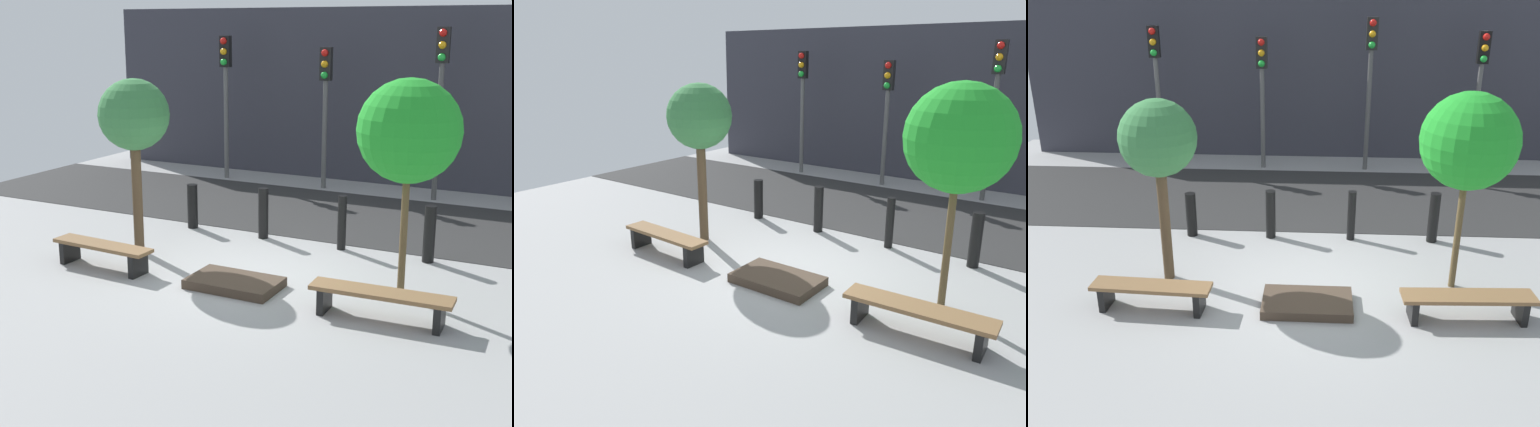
{
  "view_description": "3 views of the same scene",
  "coord_description": "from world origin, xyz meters",
  "views": [
    {
      "loc": [
        4.97,
        -9.59,
        3.91
      ],
      "look_at": [
        0.18,
        -0.18,
        1.11
      ],
      "focal_mm": 50.0,
      "sensor_mm": 36.0,
      "label": 1
    },
    {
      "loc": [
        4.23,
        -6.54,
        3.5
      ],
      "look_at": [
        -0.21,
        -0.46,
        1.13
      ],
      "focal_mm": 35.0,
      "sensor_mm": 36.0,
      "label": 2
    },
    {
      "loc": [
        0.12,
        -8.2,
        4.71
      ],
      "look_at": [
        -0.4,
        0.07,
        1.31
      ],
      "focal_mm": 40.0,
      "sensor_mm": 36.0,
      "label": 3
    }
  ],
  "objects": [
    {
      "name": "bollard_far_left",
      "position": [
        -2.35,
        2.03,
        0.44
      ],
      "size": [
        0.21,
        0.21,
        0.88
      ],
      "primitive_type": "cylinder",
      "color": "black",
      "rests_on": "ground"
    },
    {
      "name": "bollard_left",
      "position": [
        -0.78,
        2.03,
        0.48
      ],
      "size": [
        0.19,
        0.19,
        0.97
      ],
      "primitive_type": "cylinder",
      "color": "black",
      "rests_on": "ground"
    },
    {
      "name": "bench_right",
      "position": [
        2.37,
        -0.74,
        0.31
      ],
      "size": [
        1.98,
        0.51,
        0.42
      ],
      "rotation": [
        0.0,
        0.0,
        0.05
      ],
      "color": "black",
      "rests_on": "ground"
    },
    {
      "name": "bollard_center",
      "position": [
        0.78,
        2.03,
        0.5
      ],
      "size": [
        0.16,
        0.16,
        0.99
      ],
      "primitive_type": "cylinder",
      "color": "black",
      "rests_on": "ground"
    },
    {
      "name": "building_facade",
      "position": [
        0.0,
        7.92,
        2.18
      ],
      "size": [
        16.2,
        0.5,
        4.36
      ],
      "primitive_type": "cube",
      "color": "#33333D",
      "rests_on": "ground"
    },
    {
      "name": "traffic_light_west",
      "position": [
        -4.12,
        6.55,
        2.53
      ],
      "size": [
        0.28,
        0.27,
        3.66
      ],
      "color": "#575757",
      "rests_on": "ground"
    },
    {
      "name": "traffic_light_mid_east",
      "position": [
        1.37,
        6.55,
        2.67
      ],
      "size": [
        0.28,
        0.27,
        3.89
      ],
      "color": "#4D4D4D",
      "rests_on": "ground"
    },
    {
      "name": "planter_bed",
      "position": [
        0.0,
        -0.54,
        0.07
      ],
      "size": [
        1.39,
        0.85,
        0.15
      ],
      "primitive_type": "cube",
      "color": "#433529",
      "rests_on": "ground"
    },
    {
      "name": "bollard_right",
      "position": [
        2.35,
        2.03,
        0.49
      ],
      "size": [
        0.2,
        0.2,
        0.99
      ],
      "primitive_type": "cylinder",
      "color": "black",
      "rests_on": "ground"
    },
    {
      "name": "traffic_light_mid_west",
      "position": [
        -1.37,
        6.55,
        2.37
      ],
      "size": [
        0.28,
        0.27,
        3.41
      ],
      "color": "#555555",
      "rests_on": "ground"
    },
    {
      "name": "ground_plane",
      "position": [
        0.0,
        0.0,
        0.0
      ],
      "size": [
        18.0,
        18.0,
        0.0
      ],
      "primitive_type": "plane",
      "color": "#989898"
    },
    {
      "name": "tree_behind_right_bench",
      "position": [
        2.37,
        0.27,
        2.46
      ],
      "size": [
        1.49,
        1.49,
        3.22
      ],
      "color": "brown",
      "rests_on": "ground"
    },
    {
      "name": "tree_behind_left_bench",
      "position": [
        -2.37,
        0.27,
        2.4
      ],
      "size": [
        1.22,
        1.22,
        3.06
      ],
      "color": "#4F3C27",
      "rests_on": "ground"
    },
    {
      "name": "bench_left",
      "position": [
        -2.37,
        -0.74,
        0.31
      ],
      "size": [
        1.85,
        0.49,
        0.43
      ],
      "rotation": [
        0.0,
        0.0,
        -0.05
      ],
      "color": "black",
      "rests_on": "ground"
    },
    {
      "name": "road_strip",
      "position": [
        0.0,
        4.27,
        0.01
      ],
      "size": [
        18.0,
        3.98,
        0.01
      ],
      "primitive_type": "cube",
      "color": "#2C2C2C",
      "rests_on": "ground"
    },
    {
      "name": "traffic_light_east",
      "position": [
        4.12,
        6.55,
        2.47
      ],
      "size": [
        0.28,
        0.27,
        3.57
      ],
      "color": "#545454",
      "rests_on": "ground"
    }
  ]
}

